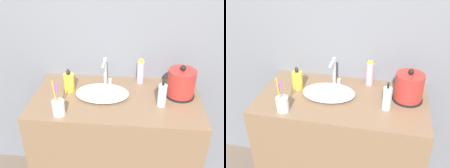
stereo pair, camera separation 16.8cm
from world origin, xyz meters
The scene contains 9 objects.
wall_back centered at (0.00, 0.60, 1.30)m, with size 6.00×0.04×2.60m.
vanity_counter centered at (0.00, 0.29, 0.46)m, with size 1.11×0.58×0.92m.
sink_basin centered at (-0.09, 0.30, 0.94)m, with size 0.35×0.25×0.04m.
faucet centered at (-0.09, 0.45, 1.03)m, with size 0.06×0.13×0.20m.
electric_kettle centered at (0.42, 0.36, 1.00)m, with size 0.19×0.19×0.22m.
toothbrush_cup centered at (-0.32, 0.07, 0.97)m, with size 0.08×0.08×0.23m.
lotion_bottle centered at (0.29, 0.23, 0.99)m, with size 0.05×0.05×0.18m.
shampoo_bottle centered at (-0.33, 0.35, 0.98)m, with size 0.07×0.07×0.17m.
mouthwash_bottle centered at (0.15, 0.51, 1.00)m, with size 0.05×0.05×0.18m.
Camera 1 is at (0.11, -1.16, 1.86)m, focal length 42.00 mm.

